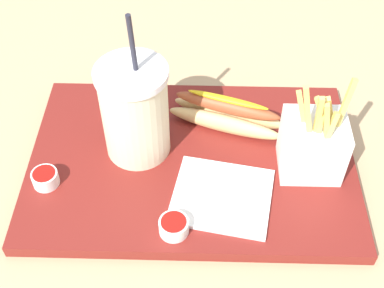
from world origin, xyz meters
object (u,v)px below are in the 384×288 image
hot_dog_1 (227,114)px  napkin_stack (222,196)px  ketchup_cup_3 (174,226)px  soda_cup (135,111)px  ketchup_cup_2 (118,107)px  fries_basket (313,144)px  ketchup_cup_1 (45,178)px

hot_dog_1 → napkin_stack: 0.15m
hot_dog_1 → ketchup_cup_3: 0.21m
soda_cup → ketchup_cup_2: size_ratio=6.15×
fries_basket → hot_dog_1: (-0.12, 0.08, -0.03)m
hot_dog_1 → ketchup_cup_2: 0.18m
napkin_stack → soda_cup: bearing=143.6°
napkin_stack → fries_basket: bearing=25.5°
soda_cup → fries_basket: (0.25, -0.03, -0.03)m
ketchup_cup_2 → ketchup_cup_3: bearing=-65.9°
hot_dog_1 → napkin_stack: bearing=-93.4°
fries_basket → hot_dog_1: size_ratio=0.88×
ketchup_cup_2 → napkin_stack: 0.24m
fries_basket → hot_dog_1: bearing=144.9°
fries_basket → ketchup_cup_3: (-0.19, -0.12, -0.04)m
ketchup_cup_1 → ketchup_cup_3: same height
fries_basket → ketchup_cup_1: fries_basket is taller
hot_dog_1 → ketchup_cup_2: hot_dog_1 is taller
ketchup_cup_1 → ketchup_cup_3: size_ratio=0.94×
hot_dog_1 → ketchup_cup_3: hot_dog_1 is taller
fries_basket → ketchup_cup_1: bearing=-173.8°
soda_cup → ketchup_cup_2: bearing=117.8°
soda_cup → hot_dog_1: soda_cup is taller
soda_cup → ketchup_cup_3: bearing=-67.8°
hot_dog_1 → ketchup_cup_2: (-0.17, 0.02, -0.01)m
ketchup_cup_3 → napkin_stack: size_ratio=0.29×
hot_dog_1 → ketchup_cup_1: (-0.26, -0.12, -0.01)m
napkin_stack → hot_dog_1: bearing=86.6°
hot_dog_1 → napkin_stack: (-0.01, -0.14, -0.02)m
fries_basket → ketchup_cup_1: (-0.38, -0.04, -0.04)m
ketchup_cup_3 → soda_cup: bearing=112.2°
soda_cup → ketchup_cup_1: (-0.13, -0.07, -0.06)m
fries_basket → ketchup_cup_2: (-0.29, 0.11, -0.04)m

